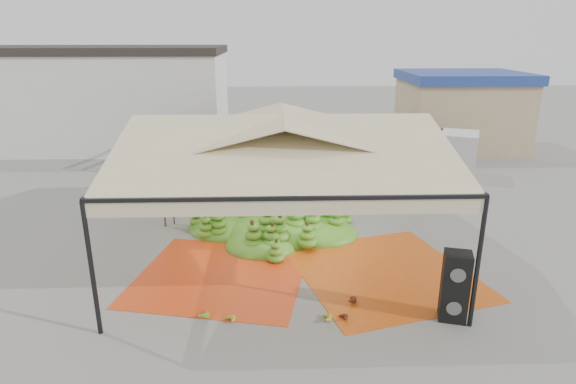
{
  "coord_description": "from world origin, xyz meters",
  "views": [
    {
      "loc": [
        -0.29,
        -12.93,
        6.11
      ],
      "look_at": [
        0.2,
        1.5,
        1.3
      ],
      "focal_mm": 30.0,
      "sensor_mm": 36.0,
      "label": 1
    }
  ],
  "objects_px": {
    "banana_heap": "(276,215)",
    "truck_left": "(250,144)",
    "vendor": "(256,187)",
    "truck_right": "(416,146)",
    "speaker_stack": "(455,286)"
  },
  "relations": [
    {
      "from": "banana_heap",
      "to": "vendor",
      "type": "relative_size",
      "value": 3.66
    },
    {
      "from": "speaker_stack",
      "to": "truck_right",
      "type": "height_order",
      "value": "truck_right"
    },
    {
      "from": "banana_heap",
      "to": "truck_right",
      "type": "height_order",
      "value": "truck_right"
    },
    {
      "from": "truck_right",
      "to": "banana_heap",
      "type": "bearing_deg",
      "value": -109.51
    },
    {
      "from": "truck_left",
      "to": "truck_right",
      "type": "xyz_separation_m",
      "value": [
        7.46,
        0.8,
        -0.33
      ]
    },
    {
      "from": "speaker_stack",
      "to": "truck_left",
      "type": "bearing_deg",
      "value": 129.56
    },
    {
      "from": "truck_left",
      "to": "vendor",
      "type": "bearing_deg",
      "value": -65.27
    },
    {
      "from": "banana_heap",
      "to": "truck_left",
      "type": "distance_m",
      "value": 6.22
    },
    {
      "from": "banana_heap",
      "to": "vendor",
      "type": "bearing_deg",
      "value": 105.64
    },
    {
      "from": "banana_heap",
      "to": "truck_left",
      "type": "bearing_deg",
      "value": 99.72
    },
    {
      "from": "truck_right",
      "to": "speaker_stack",
      "type": "bearing_deg",
      "value": -78.39
    },
    {
      "from": "truck_left",
      "to": "truck_right",
      "type": "relative_size",
      "value": 1.28
    },
    {
      "from": "vendor",
      "to": "speaker_stack",
      "type": "bearing_deg",
      "value": 119.27
    },
    {
      "from": "vendor",
      "to": "truck_right",
      "type": "height_order",
      "value": "truck_right"
    },
    {
      "from": "truck_left",
      "to": "banana_heap",
      "type": "bearing_deg",
      "value": -61.19
    }
  ]
}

